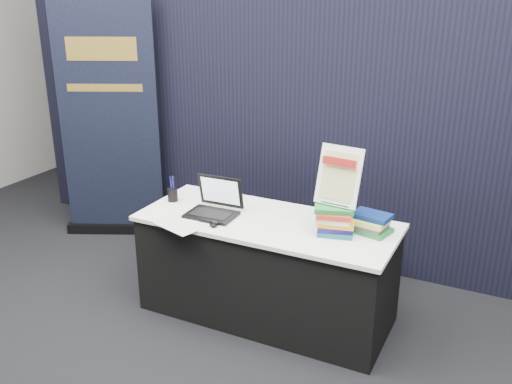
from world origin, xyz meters
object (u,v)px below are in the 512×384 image
object	(u,v)px
laptop	(214,206)
book_stack_tall	(335,220)
display_table	(267,268)
info_sign	(339,177)
stacking_chair	(346,215)
pullup_banner	(110,132)
book_stack_short	(371,223)

from	to	relation	value
laptop	book_stack_tall	distance (m)	0.88
display_table	info_sign	distance (m)	0.90
stacking_chair	pullup_banner	bearing A→B (deg)	169.50
info_sign	stacking_chair	bearing A→B (deg)	109.77
book_stack_short	stacking_chair	world-z (taller)	stacking_chair
display_table	pullup_banner	world-z (taller)	pullup_banner
book_stack_tall	info_sign	bearing A→B (deg)	90.00
display_table	info_sign	xyz separation A→B (m)	(0.49, 0.02, 0.76)
book_stack_short	info_sign	xyz separation A→B (m)	(-0.21, -0.10, 0.32)
pullup_banner	stacking_chair	size ratio (longest dim) A/B	2.39
info_sign	stacking_chair	distance (m)	1.05
pullup_banner	laptop	bearing A→B (deg)	-50.66
laptop	book_stack_short	size ratio (longest dim) A/B	1.35
info_sign	stacking_chair	world-z (taller)	info_sign
book_stack_tall	pullup_banner	xyz separation A→B (m)	(-2.41, 0.69, 0.16)
stacking_chair	info_sign	bearing A→B (deg)	-92.28
book_stack_short	pullup_banner	xyz separation A→B (m)	(-2.62, 0.56, 0.19)
laptop	info_sign	world-z (taller)	info_sign
laptop	pullup_banner	world-z (taller)	pullup_banner
pullup_banner	stacking_chair	bearing A→B (deg)	-20.12
laptop	display_table	bearing A→B (deg)	8.35
laptop	book_stack_short	distance (m)	1.10
book_stack_tall	display_table	bearing A→B (deg)	179.16
book_stack_short	book_stack_tall	bearing A→B (deg)	-148.70
stacking_chair	book_stack_tall	bearing A→B (deg)	-92.72
book_stack_short	info_sign	bearing A→B (deg)	-155.28
book_stack_tall	pullup_banner	bearing A→B (deg)	164.15
book_stack_short	info_sign	size ratio (longest dim) A/B	0.66
book_stack_tall	pullup_banner	world-z (taller)	pullup_banner
info_sign	display_table	bearing A→B (deg)	-170.45
pullup_banner	stacking_chair	distance (m)	2.28
pullup_banner	stacking_chair	xyz separation A→B (m)	(2.22, 0.18, -0.48)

